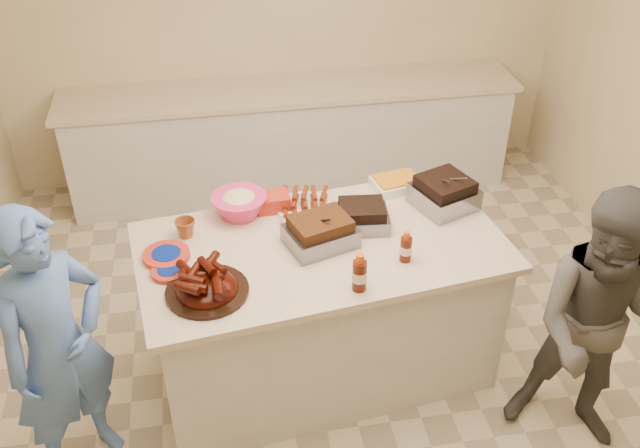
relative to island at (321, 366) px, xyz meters
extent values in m
cube|color=#47230F|center=(-0.01, 0.00, 0.93)|extent=(0.42, 0.36, 0.11)
cube|color=black|center=(0.25, 0.13, 0.93)|extent=(0.31, 0.27, 0.09)
cube|color=gray|center=(0.76, 0.25, 0.93)|extent=(0.40, 0.40, 0.12)
cylinder|color=silver|center=(-0.04, 0.36, 0.93)|extent=(0.38, 0.38, 0.05)
cube|color=orange|center=(0.54, 0.49, 0.93)|extent=(0.31, 0.25, 0.07)
cylinder|color=#451307|center=(0.12, -0.39, 0.93)|extent=(0.08, 0.08, 0.21)
cylinder|color=#451307|center=(0.40, -0.21, 0.93)|extent=(0.07, 0.07, 0.18)
cylinder|color=#FFD900|center=(-0.17, 0.09, 0.93)|extent=(0.05, 0.05, 0.13)
imported|color=silver|center=(-0.13, 0.22, 0.93)|extent=(0.13, 0.05, 0.12)
cylinder|color=#AB2719|center=(-0.82, 0.03, 0.93)|extent=(0.27, 0.27, 0.03)
cylinder|color=#AB2719|center=(-0.81, -0.11, 0.93)|extent=(0.20, 0.20, 0.02)
imported|color=brown|center=(-0.71, 0.21, 0.93)|extent=(0.12, 0.12, 0.11)
cube|color=#AB2719|center=(-0.22, 0.39, 0.93)|extent=(0.19, 0.15, 0.09)
imported|color=#524F4A|center=(1.28, -0.71, 0.00)|extent=(1.39, 1.70, 0.58)
camera|label=1|loc=(-0.54, -3.02, 3.21)|focal=40.00mm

